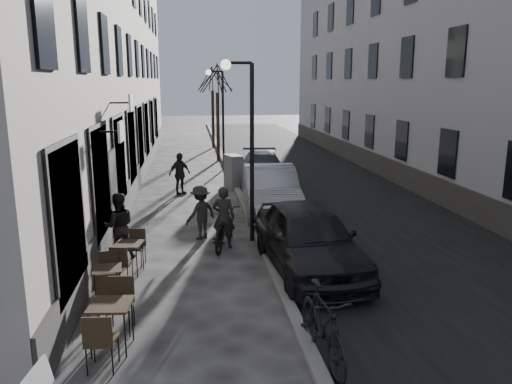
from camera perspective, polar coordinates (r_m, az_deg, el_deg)
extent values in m
plane|color=#353230|center=(9.10, 4.45, -17.25)|extent=(120.00, 120.00, 0.00)
cube|color=black|center=(24.77, 5.54, 1.99)|extent=(7.30, 60.00, 0.00)
cube|color=gray|center=(24.21, -2.91, 1.92)|extent=(0.25, 60.00, 0.12)
cube|color=#A99F8D|center=(24.84, -18.58, 20.00)|extent=(4.00, 35.00, 16.00)
cube|color=gray|center=(26.91, 18.20, 19.40)|extent=(4.00, 35.00, 16.00)
cylinder|color=black|center=(13.97, -0.46, 4.24)|extent=(0.12, 0.12, 5.00)
cylinder|color=black|center=(13.79, -1.97, 14.54)|extent=(0.70, 0.08, 0.08)
sphere|color=#FFF2CC|center=(13.76, -3.47, 14.33)|extent=(0.28, 0.28, 0.28)
cylinder|color=black|center=(25.85, -3.78, 8.05)|extent=(0.12, 0.12, 5.00)
cylinder|color=black|center=(25.76, -4.66, 13.59)|extent=(0.70, 0.08, 0.08)
sphere|color=#FFF2CC|center=(25.74, -5.46, 13.46)|extent=(0.28, 0.28, 0.28)
cylinder|color=black|center=(28.88, -4.37, 7.42)|extent=(0.20, 0.20, 3.90)
cylinder|color=black|center=(34.85, -4.94, 8.28)|extent=(0.20, 0.20, 3.90)
cube|color=black|center=(8.99, -16.31, -12.26)|extent=(0.75, 0.75, 0.04)
cylinder|color=black|center=(9.00, -18.44, -15.37)|extent=(0.03, 0.03, 0.80)
cylinder|color=black|center=(8.86, -14.73, -15.60)|extent=(0.03, 0.03, 0.80)
cylinder|color=black|center=(9.50, -17.45, -13.78)|extent=(0.03, 0.03, 0.80)
cylinder|color=black|center=(9.36, -13.94, -13.95)|extent=(0.03, 0.03, 0.80)
cube|color=black|center=(10.97, -16.66, -8.41)|extent=(0.65, 0.65, 0.04)
cylinder|color=black|center=(10.89, -17.90, -10.68)|extent=(0.02, 0.02, 0.68)
cylinder|color=black|center=(10.86, -15.28, -10.56)|extent=(0.02, 0.02, 0.68)
cylinder|color=black|center=(11.34, -17.76, -9.72)|extent=(0.02, 0.02, 0.68)
cylinder|color=black|center=(11.31, -15.26, -9.61)|extent=(0.02, 0.02, 0.68)
cube|color=black|center=(12.30, -14.37, -5.77)|extent=(0.72, 0.72, 0.04)
cylinder|color=black|center=(12.27, -15.80, -7.76)|extent=(0.02, 0.02, 0.72)
cylinder|color=black|center=(12.12, -13.46, -7.89)|extent=(0.02, 0.02, 0.72)
cylinder|color=black|center=(12.73, -15.05, -6.97)|extent=(0.02, 0.02, 0.72)
cylinder|color=black|center=(12.58, -12.79, -7.09)|extent=(0.02, 0.02, 0.72)
cube|color=slate|center=(21.46, -2.61, 2.35)|extent=(0.79, 1.08, 1.44)
imported|color=black|center=(13.85, -3.70, -4.22)|extent=(1.24, 2.13, 1.06)
imported|color=black|center=(13.75, -3.72, -2.88)|extent=(0.72, 0.58, 1.73)
imported|color=black|center=(13.37, -15.44, -3.76)|extent=(0.95, 0.81, 1.74)
imported|color=#272522|center=(14.57, -6.33, -2.32)|extent=(1.17, 1.10, 1.59)
imported|color=black|center=(20.45, -8.72, 2.08)|extent=(1.06, 0.92, 1.71)
imported|color=black|center=(12.13, 6.04, -5.26)|extent=(2.26, 4.95, 1.65)
imported|color=gray|center=(17.25, 1.65, 0.18)|extent=(2.01, 5.09, 1.65)
imported|color=#32353B|center=(22.55, 0.82, 2.76)|extent=(2.18, 4.81, 1.36)
imported|color=black|center=(8.46, 7.62, -14.86)|extent=(0.76, 2.16, 1.28)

